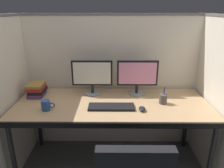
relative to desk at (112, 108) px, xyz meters
name	(u,v)px	position (x,y,z in m)	size (l,w,h in m)	color
cubicle_partition_rear	(112,83)	(0.00, 0.46, 0.10)	(2.21, 0.06, 1.57)	beige
cubicle_partition_left	(6,102)	(-0.99, -0.09, 0.10)	(0.06, 1.41, 1.57)	beige
cubicle_partition_right	(218,103)	(0.99, -0.09, 0.10)	(0.06, 1.41, 1.57)	beige
desk	(112,108)	(0.00, 0.00, 0.00)	(1.90, 0.80, 0.74)	tan
monitor_left	(92,75)	(-0.21, 0.24, 0.27)	(0.43, 0.17, 0.37)	gray
monitor_right	(137,75)	(0.27, 0.24, 0.27)	(0.43, 0.17, 0.37)	gray
keyboard_main	(111,107)	(-0.01, -0.10, 0.06)	(0.43, 0.15, 0.02)	black
computer_mouse	(142,109)	(0.28, -0.15, 0.07)	(0.06, 0.10, 0.04)	black
coffee_mug	(46,105)	(-0.60, -0.15, 0.10)	(0.13, 0.08, 0.09)	#264C8C
pen_cup	(163,99)	(0.50, 0.00, 0.10)	(0.08, 0.08, 0.17)	#4C4742
book_stack	(37,90)	(-0.80, 0.19, 0.12)	(0.16, 0.22, 0.14)	#4C3366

